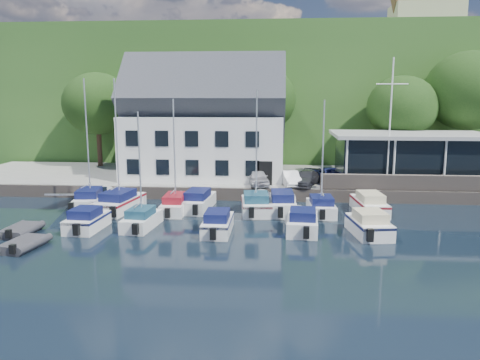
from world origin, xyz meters
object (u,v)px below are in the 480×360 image
at_px(boat_r1_1, 117,147).
at_px(boat_r1_3, 198,199).
at_px(boat_r1_5, 282,201).
at_px(dinghy_1, 23,243).
at_px(boat_r2_4, 369,222).
at_px(boat_r1_4, 256,149).
at_px(flagpole, 390,123).
at_px(car_dgrey, 306,178).
at_px(boat_r2_2, 218,221).
at_px(boat_r1_7, 369,202).
at_px(car_silver, 258,177).
at_px(boat_r1_0, 88,149).
at_px(dinghy_0, 21,229).
at_px(harbor_building, 205,129).
at_px(car_white, 290,178).
at_px(boat_r1_2, 174,155).
at_px(car_blue, 331,175).
at_px(club_pavilion, 409,157).
at_px(boat_r1_6, 323,156).
at_px(boat_r2_0, 87,218).
at_px(boat_r2_1, 140,164).
at_px(boat_r2_3, 302,220).

xyz_separation_m(boat_r1_1, boat_r1_3, (5.68, 0.91, -3.92)).
distance_m(boat_r1_5, dinghy_1, 17.18).
bearing_deg(boat_r2_4, boat_r1_4, 137.13).
bearing_deg(boat_r1_1, dinghy_1, -96.52).
bearing_deg(flagpole, car_dgrey, -178.86).
bearing_deg(boat_r2_2, boat_r2_4, 1.43).
height_order(boat_r1_5, boat_r1_7, boat_r1_5).
bearing_deg(car_silver, flagpole, -9.47).
height_order(boat_r1_0, dinghy_0, boat_r1_0).
height_order(harbor_building, car_dgrey, harbor_building).
height_order(car_white, boat_r1_2, boat_r1_2).
distance_m(car_blue, boat_r1_0, 19.70).
relative_size(boat_r1_4, boat_r2_4, 1.74).
bearing_deg(car_dgrey, club_pavilion, 39.62).
bearing_deg(boat_r2_2, car_dgrey, 60.47).
xyz_separation_m(club_pavilion, car_white, (-10.37, -3.34, -1.45)).
relative_size(car_white, boat_r1_6, 0.43).
bearing_deg(boat_r1_6, flagpole, 42.53).
bearing_deg(flagpole, car_white, -178.71).
bearing_deg(boat_r1_7, boat_r1_3, 174.58).
relative_size(boat_r1_5, boat_r2_0, 1.36).
relative_size(car_blue, flagpole, 0.39).
height_order(boat_r2_1, boat_r2_2, boat_r2_1).
relative_size(flagpole, boat_r1_5, 1.57).
xyz_separation_m(flagpole, boat_r1_7, (-2.26, -4.86, -5.38)).
height_order(car_white, boat_r1_3, car_white).
distance_m(flagpole, boat_r1_4, 11.94).
bearing_deg(car_white, car_silver, 171.91).
bearing_deg(boat_r1_2, club_pavilion, 24.43).
xyz_separation_m(boat_r1_2, boat_r1_3, (1.50, 0.95, -3.38)).
bearing_deg(boat_r1_1, boat_r1_0, 169.39).
bearing_deg(boat_r1_7, dinghy_1, -160.09).
height_order(flagpole, boat_r2_0, flagpole).
bearing_deg(boat_r1_1, boat_r1_4, 9.68).
distance_m(club_pavilion, boat_r2_4, 14.98).
distance_m(boat_r1_7, boat_r2_3, 7.32).
xyz_separation_m(boat_r1_3, boat_r2_2, (2.18, -5.79, -0.04)).
distance_m(boat_r1_6, boat_r2_4, 6.27).
bearing_deg(boat_r1_3, flagpole, 23.00).
height_order(boat_r1_3, dinghy_1, boat_r1_3).
height_order(car_white, boat_r1_4, boat_r1_4).
height_order(club_pavilion, boat_r1_2, boat_r1_2).
bearing_deg(boat_r2_4, harbor_building, 121.95).
xyz_separation_m(harbor_building, boat_r2_0, (-5.34, -14.39, -4.63)).
height_order(car_dgrey, boat_r2_4, car_dgrey).
relative_size(boat_r1_0, boat_r1_6, 1.05).
xyz_separation_m(boat_r1_0, boat_r1_5, (14.43, -0.27, -3.66)).
bearing_deg(boat_r2_3, boat_r2_4, -0.51).
relative_size(club_pavilion, boat_r2_1, 1.60).
bearing_deg(car_silver, boat_r1_3, -143.74).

